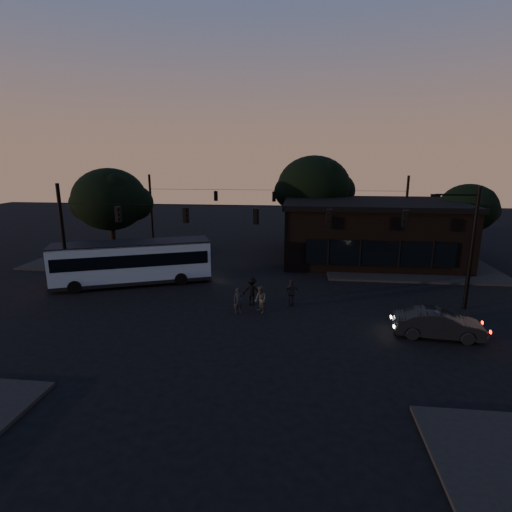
# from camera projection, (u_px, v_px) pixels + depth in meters

# --- Properties ---
(ground) EXTENTS (120.00, 120.00, 0.00)m
(ground) POSITION_uv_depth(u_px,v_px,m) (248.00, 325.00, 22.30)
(ground) COLOR black
(ground) RESTS_ON ground
(sidewalk_far_right) EXTENTS (14.00, 10.00, 0.15)m
(sidewalk_far_right) POSITION_uv_depth(u_px,v_px,m) (407.00, 266.00, 34.47)
(sidewalk_far_right) COLOR black
(sidewalk_far_right) RESTS_ON ground
(sidewalk_far_left) EXTENTS (14.00, 10.00, 0.15)m
(sidewalk_far_left) POSITION_uv_depth(u_px,v_px,m) (120.00, 257.00, 37.36)
(sidewalk_far_left) COLOR black
(sidewalk_far_left) RESTS_ON ground
(building) EXTENTS (15.40, 10.41, 5.40)m
(building) POSITION_uv_depth(u_px,v_px,m) (370.00, 231.00, 36.09)
(building) COLOR black
(building) RESTS_ON ground
(tree_behind) EXTENTS (7.60, 7.60, 9.43)m
(tree_behind) POSITION_uv_depth(u_px,v_px,m) (314.00, 187.00, 41.64)
(tree_behind) COLOR black
(tree_behind) RESTS_ON ground
(tree_right) EXTENTS (5.20, 5.20, 6.86)m
(tree_right) POSITION_uv_depth(u_px,v_px,m) (468.00, 208.00, 36.60)
(tree_right) COLOR black
(tree_right) RESTS_ON ground
(tree_left) EXTENTS (6.40, 6.40, 8.30)m
(tree_left) POSITION_uv_depth(u_px,v_px,m) (110.00, 200.00, 35.10)
(tree_left) COLOR black
(tree_left) RESTS_ON ground
(signal_rig_near) EXTENTS (26.24, 0.30, 7.50)m
(signal_rig_near) POSITION_uv_depth(u_px,v_px,m) (256.00, 234.00, 25.12)
(signal_rig_near) COLOR black
(signal_rig_near) RESTS_ON ground
(signal_rig_far) EXTENTS (26.24, 0.30, 7.50)m
(signal_rig_far) POSITION_uv_depth(u_px,v_px,m) (274.00, 208.00, 40.62)
(signal_rig_far) COLOR black
(signal_rig_far) RESTS_ON ground
(bus) EXTENTS (11.39, 6.57, 3.16)m
(bus) POSITION_uv_depth(u_px,v_px,m) (133.00, 261.00, 29.27)
(bus) COLOR #96ADBF
(bus) RESTS_ON ground
(car) EXTENTS (4.55, 1.95, 1.46)m
(car) POSITION_uv_depth(u_px,v_px,m) (438.00, 324.00, 20.61)
(car) COLOR black
(car) RESTS_ON ground
(pedestrian_a) EXTENTS (0.66, 0.55, 1.56)m
(pedestrian_a) POSITION_uv_depth(u_px,v_px,m) (238.00, 301.00, 23.81)
(pedestrian_a) COLOR black
(pedestrian_a) RESTS_ON ground
(pedestrian_b) EXTENTS (0.97, 1.01, 1.64)m
(pedestrian_b) POSITION_uv_depth(u_px,v_px,m) (261.00, 300.00, 23.90)
(pedestrian_b) COLOR #40413B
(pedestrian_b) RESTS_ON ground
(pedestrian_c) EXTENTS (1.07, 0.65, 1.71)m
(pedestrian_c) POSITION_uv_depth(u_px,v_px,m) (291.00, 293.00, 25.03)
(pedestrian_c) COLOR black
(pedestrian_c) RESTS_ON ground
(pedestrian_d) EXTENTS (1.22, 0.73, 1.84)m
(pedestrian_d) POSITION_uv_depth(u_px,v_px,m) (252.00, 291.00, 25.19)
(pedestrian_d) COLOR black
(pedestrian_d) RESTS_ON ground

